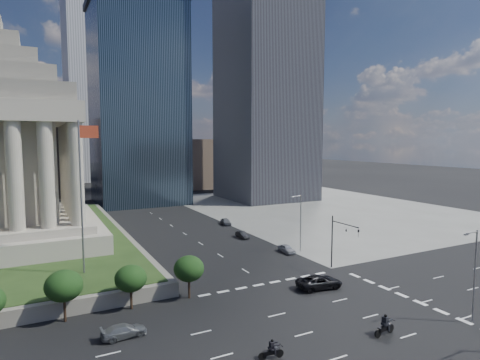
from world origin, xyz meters
TOP-DOWN VIEW (x-y plane):
  - ground at (0.00, 100.00)m, footprint 500.00×500.00m
  - sidewalk_ne at (46.00, 60.00)m, footprint 68.00×90.00m
  - flagpole at (-21.83, 24.00)m, footprint 2.52×0.24m
  - midrise_glass at (2.00, 95.00)m, footprint 26.00×26.00m
  - highrise_ne at (42.00, 85.00)m, footprint 26.00×28.00m
  - building_filler_ne at (32.00, 130.00)m, footprint 20.00×30.00m
  - building_filler_nw at (-30.00, 130.00)m, footprint 24.00×30.00m
  - traffic_signal_ne at (12.50, 13.70)m, footprint 0.30×5.74m
  - street_lamp_south at (13.33, -6.00)m, footprint 2.13×0.22m
  - street_lamp_north at (13.33, 25.00)m, footprint 2.13×0.22m
  - pickup_truck at (5.32, 9.35)m, footprint 3.53×6.41m
  - suv_grey at (-20.09, 7.59)m, footprint 4.55×2.07m
  - parked_sedan_near at (10.93, 25.37)m, footprint 1.87×4.12m
  - parked_sedan_mid at (9.00, 38.31)m, footprint 1.39×3.86m
  - parked_sedan_far at (11.50, 51.35)m, footprint 2.47×4.57m
  - motorcycle_lead at (2.98, -3.80)m, footprint 2.93×1.10m
  - motorcycle_trail at (-9.32, -2.38)m, footprint 2.50×0.99m

SIDE VIEW (x-z plane):
  - ground at x=0.00m, z-range 0.00..0.00m
  - sidewalk_ne at x=46.00m, z-range 0.00..0.03m
  - parked_sedan_mid at x=9.00m, z-range 0.00..1.27m
  - suv_grey at x=-20.09m, z-range 0.00..1.29m
  - parked_sedan_near at x=10.93m, z-range 0.00..1.37m
  - parked_sedan_far at x=11.50m, z-range 0.00..1.48m
  - pickup_truck at x=5.32m, z-range 0.00..1.70m
  - motorcycle_trail at x=-9.32m, z-range 0.00..1.81m
  - motorcycle_lead at x=2.98m, z-range 0.00..2.13m
  - traffic_signal_ne at x=12.50m, z-range 1.25..9.25m
  - street_lamp_south at x=13.33m, z-range 0.66..10.66m
  - street_lamp_north at x=13.33m, z-range 0.66..10.66m
  - building_filler_ne at x=32.00m, z-range 0.00..20.00m
  - flagpole at x=-21.83m, z-range 3.11..23.11m
  - building_filler_nw at x=-30.00m, z-range 0.00..28.00m
  - midrise_glass at x=2.00m, z-range 0.00..60.00m
  - highrise_ne at x=42.00m, z-range 0.00..100.00m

